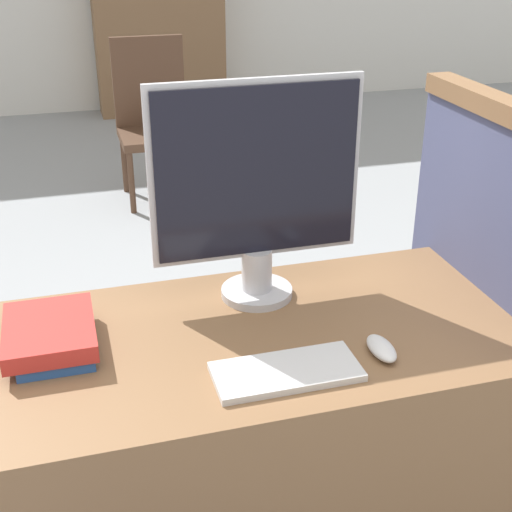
{
  "coord_description": "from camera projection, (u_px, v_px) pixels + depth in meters",
  "views": [
    {
      "loc": [
        -0.32,
        -1.05,
        1.64
      ],
      "look_at": [
        0.06,
        0.29,
        0.97
      ],
      "focal_mm": 50.0,
      "sensor_mm": 36.0,
      "label": 1
    }
  ],
  "objects": [
    {
      "name": "monitor",
      "position": [
        257.0,
        187.0,
        1.7
      ],
      "size": [
        0.52,
        0.18,
        0.55
      ],
      "color": "#B7B7BC",
      "rests_on": "desk"
    },
    {
      "name": "book_stack",
      "position": [
        51.0,
        336.0,
        1.59
      ],
      "size": [
        0.2,
        0.25,
        0.07
      ],
      "color": "#285199",
      "rests_on": "desk"
    },
    {
      "name": "bookshelf_far",
      "position": [
        158.0,
        9.0,
        6.15
      ],
      "size": [
        1.12,
        0.32,
        1.79
      ],
      "color": "#846042",
      "rests_on": "ground_plane"
    },
    {
      "name": "desk",
      "position": [
        230.0,
        463.0,
        1.81
      ],
      "size": [
        1.38,
        0.64,
        0.75
      ],
      "color": "brown",
      "rests_on": "ground_plane"
    },
    {
      "name": "keyboard",
      "position": [
        286.0,
        372.0,
        1.51
      ],
      "size": [
        0.31,
        0.14,
        0.02
      ],
      "color": "silver",
      "rests_on": "desk"
    },
    {
      "name": "mouse",
      "position": [
        381.0,
        348.0,
        1.58
      ],
      "size": [
        0.05,
        0.11,
        0.03
      ],
      "color": "silver",
      "rests_on": "desk"
    },
    {
      "name": "carrel_divider",
      "position": [
        481.0,
        328.0,
        1.92
      ],
      "size": [
        0.07,
        0.74,
        1.24
      ],
      "color": "#474C70",
      "rests_on": "ground_plane"
    },
    {
      "name": "far_chair",
      "position": [
        153.0,
        115.0,
        4.39
      ],
      "size": [
        0.44,
        0.44,
        0.97
      ],
      "rotation": [
        0.0,
        0.0,
        0.99
      ],
      "color": "#4C3323",
      "rests_on": "ground_plane"
    }
  ]
}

